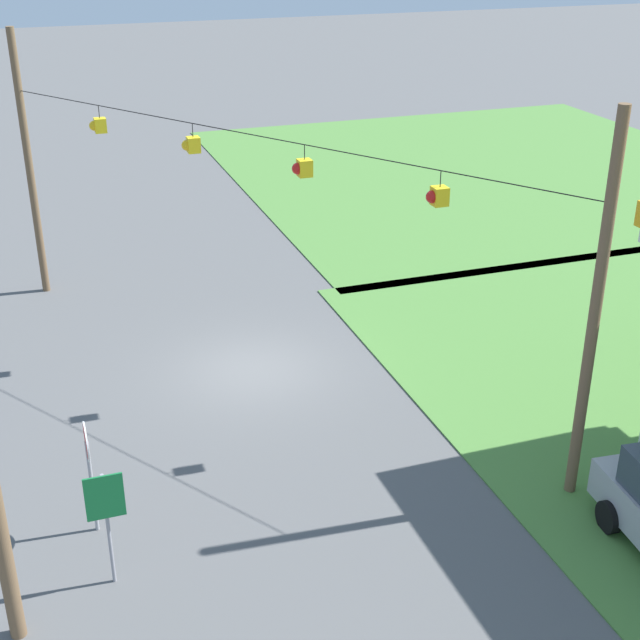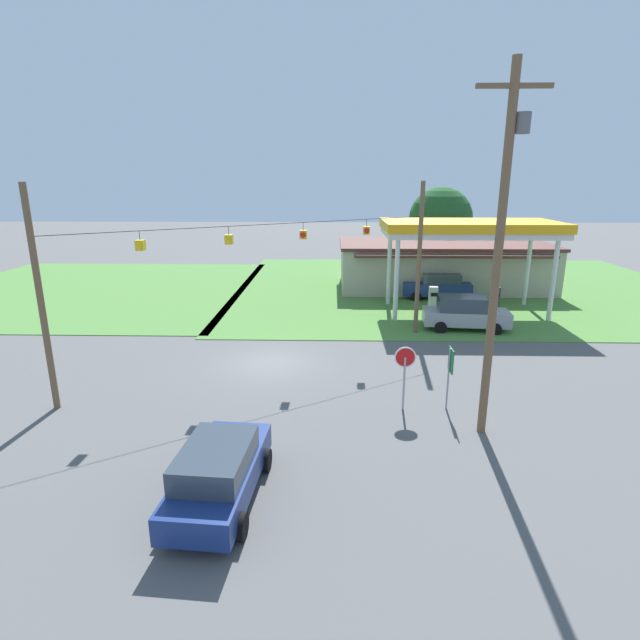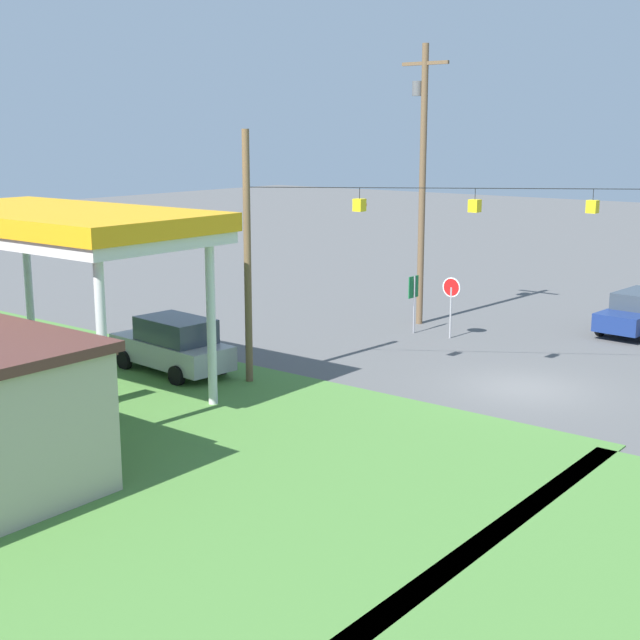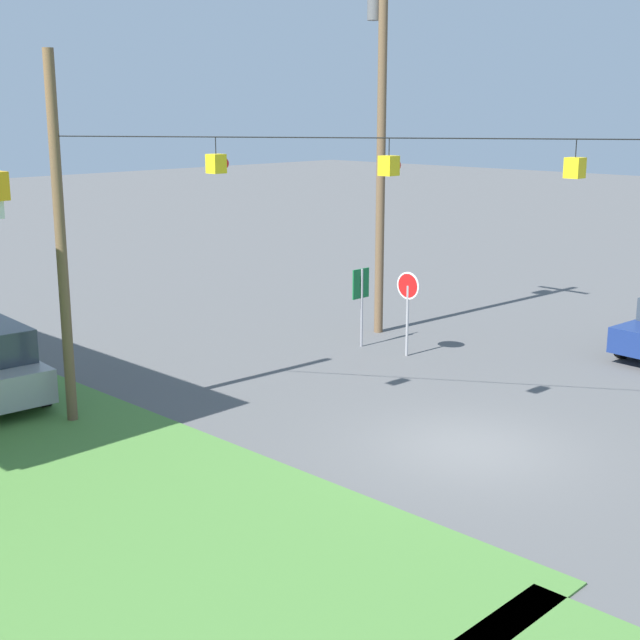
% 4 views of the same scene
% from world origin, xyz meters
% --- Properties ---
extents(ground_plane, '(160.00, 160.00, 0.00)m').
position_xyz_m(ground_plane, '(0.00, 0.00, 0.00)').
color(ground_plane, '#565656').
extents(grass_verge_opposite_corner, '(24.00, 24.00, 0.04)m').
position_xyz_m(grass_verge_opposite_corner, '(-16.00, 16.00, 0.02)').
color(grass_verge_opposite_corner, '#4C7F38').
rests_on(grass_verge_opposite_corner, ground).
extents(stop_sign_roadside, '(0.80, 0.08, 2.50)m').
position_xyz_m(stop_sign_roadside, '(5.58, -4.82, 1.81)').
color(stop_sign_roadside, '#99999E').
rests_on(stop_sign_roadside, ground).
extents(route_sign, '(0.10, 0.70, 2.40)m').
position_xyz_m(route_sign, '(7.28, -4.69, 1.71)').
color(route_sign, gray).
rests_on(route_sign, ground).
extents(signal_span_gantry, '(15.44, 10.24, 8.33)m').
position_xyz_m(signal_span_gantry, '(0.00, -0.01, 4.55)').
color(signal_span_gantry, brown).
rests_on(signal_span_gantry, ground).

